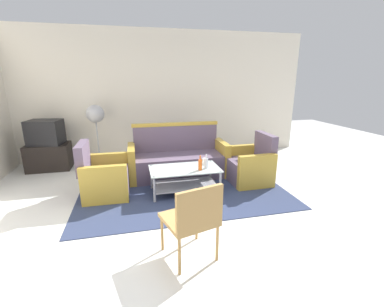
{
  "coord_description": "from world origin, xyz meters",
  "views": [
    {
      "loc": [
        -0.82,
        -3.0,
        1.79
      ],
      "look_at": [
        0.08,
        0.82,
        0.65
      ],
      "focal_mm": 24.47,
      "sensor_mm": 36.0,
      "label": 1
    }
  ],
  "objects_px": {
    "armchair_left": "(104,178)",
    "television": "(45,132)",
    "bottle_clear": "(206,163)",
    "tv_stand": "(49,157)",
    "coffee_table": "(185,176)",
    "cup": "(205,161)",
    "bottle_orange": "(200,165)",
    "couch": "(178,160)",
    "pedestal_fan": "(96,117)",
    "armchair_right": "(250,166)",
    "wicker_chair": "(193,217)"
  },
  "relations": [
    {
      "from": "couch",
      "to": "armchair_right",
      "type": "xyz_separation_m",
      "value": [
        1.18,
        -0.58,
        -0.03
      ]
    },
    {
      "from": "tv_stand",
      "to": "armchair_left",
      "type": "bearing_deg",
      "value": -52.42
    },
    {
      "from": "armchair_right",
      "to": "bottle_clear",
      "type": "bearing_deg",
      "value": 105.66
    },
    {
      "from": "bottle_clear",
      "to": "bottle_orange",
      "type": "bearing_deg",
      "value": -154.48
    },
    {
      "from": "armchair_right",
      "to": "pedestal_fan",
      "type": "bearing_deg",
      "value": 58.48
    },
    {
      "from": "couch",
      "to": "wicker_chair",
      "type": "height_order",
      "value": "couch"
    },
    {
      "from": "armchair_right",
      "to": "pedestal_fan",
      "type": "height_order",
      "value": "pedestal_fan"
    },
    {
      "from": "couch",
      "to": "pedestal_fan",
      "type": "height_order",
      "value": "pedestal_fan"
    },
    {
      "from": "tv_stand",
      "to": "pedestal_fan",
      "type": "relative_size",
      "value": 0.63
    },
    {
      "from": "television",
      "to": "pedestal_fan",
      "type": "relative_size",
      "value": 0.53
    },
    {
      "from": "wicker_chair",
      "to": "couch",
      "type": "bearing_deg",
      "value": 67.91
    },
    {
      "from": "armchair_right",
      "to": "cup",
      "type": "relative_size",
      "value": 8.5
    },
    {
      "from": "armchair_left",
      "to": "tv_stand",
      "type": "relative_size",
      "value": 1.06
    },
    {
      "from": "couch",
      "to": "armchair_left",
      "type": "height_order",
      "value": "couch"
    },
    {
      "from": "television",
      "to": "pedestal_fan",
      "type": "height_order",
      "value": "pedestal_fan"
    },
    {
      "from": "armchair_left",
      "to": "armchair_right",
      "type": "distance_m",
      "value": 2.46
    },
    {
      "from": "armchair_right",
      "to": "television",
      "type": "height_order",
      "value": "television"
    },
    {
      "from": "armchair_left",
      "to": "pedestal_fan",
      "type": "bearing_deg",
      "value": -170.88
    },
    {
      "from": "couch",
      "to": "cup",
      "type": "distance_m",
      "value": 0.74
    },
    {
      "from": "bottle_clear",
      "to": "armchair_left",
      "type": "bearing_deg",
      "value": 170.52
    },
    {
      "from": "cup",
      "to": "pedestal_fan",
      "type": "distance_m",
      "value": 2.53
    },
    {
      "from": "cup",
      "to": "wicker_chair",
      "type": "relative_size",
      "value": 0.12
    },
    {
      "from": "coffee_table",
      "to": "cup",
      "type": "bearing_deg",
      "value": 18.63
    },
    {
      "from": "armchair_left",
      "to": "bottle_orange",
      "type": "height_order",
      "value": "armchair_left"
    },
    {
      "from": "bottle_clear",
      "to": "tv_stand",
      "type": "distance_m",
      "value": 3.3
    },
    {
      "from": "wicker_chair",
      "to": "coffee_table",
      "type": "bearing_deg",
      "value": 65.89
    },
    {
      "from": "armchair_right",
      "to": "bottle_orange",
      "type": "bearing_deg",
      "value": 106.71
    },
    {
      "from": "armchair_left",
      "to": "television",
      "type": "bearing_deg",
      "value": -141.59
    },
    {
      "from": "bottle_orange",
      "to": "pedestal_fan",
      "type": "bearing_deg",
      "value": 131.67
    },
    {
      "from": "bottle_orange",
      "to": "television",
      "type": "bearing_deg",
      "value": 144.96
    },
    {
      "from": "coffee_table",
      "to": "wicker_chair",
      "type": "height_order",
      "value": "wicker_chair"
    },
    {
      "from": "armchair_right",
      "to": "pedestal_fan",
      "type": "xyz_separation_m",
      "value": [
        -2.69,
        1.59,
        0.73
      ]
    },
    {
      "from": "bottle_orange",
      "to": "television",
      "type": "distance_m",
      "value": 3.24
    },
    {
      "from": "bottle_clear",
      "to": "tv_stand",
      "type": "xyz_separation_m",
      "value": [
        -2.76,
        1.8,
        -0.24
      ]
    },
    {
      "from": "armchair_right",
      "to": "wicker_chair",
      "type": "height_order",
      "value": "armchair_right"
    },
    {
      "from": "bottle_orange",
      "to": "wicker_chair",
      "type": "height_order",
      "value": "wicker_chair"
    },
    {
      "from": "armchair_left",
      "to": "coffee_table",
      "type": "xyz_separation_m",
      "value": [
        1.25,
        -0.18,
        -0.02
      ]
    },
    {
      "from": "bottle_clear",
      "to": "couch",
      "type": "bearing_deg",
      "value": 109.4
    },
    {
      "from": "tv_stand",
      "to": "television",
      "type": "relative_size",
      "value": 1.2
    },
    {
      "from": "couch",
      "to": "television",
      "type": "distance_m",
      "value": 2.68
    },
    {
      "from": "bottle_clear",
      "to": "television",
      "type": "distance_m",
      "value": 3.31
    },
    {
      "from": "bottle_clear",
      "to": "pedestal_fan",
      "type": "relative_size",
      "value": 0.18
    },
    {
      "from": "tv_stand",
      "to": "pedestal_fan",
      "type": "xyz_separation_m",
      "value": [
        0.95,
        0.05,
        0.75
      ]
    },
    {
      "from": "coffee_table",
      "to": "armchair_left",
      "type": "bearing_deg",
      "value": 171.68
    },
    {
      "from": "armchair_right",
      "to": "television",
      "type": "relative_size",
      "value": 1.27
    },
    {
      "from": "television",
      "to": "wicker_chair",
      "type": "relative_size",
      "value": 0.79
    },
    {
      "from": "cup",
      "to": "tv_stand",
      "type": "height_order",
      "value": "tv_stand"
    },
    {
      "from": "pedestal_fan",
      "to": "wicker_chair",
      "type": "bearing_deg",
      "value": -70.2
    },
    {
      "from": "armchair_left",
      "to": "television",
      "type": "xyz_separation_m",
      "value": [
        -1.18,
        1.54,
        0.47
      ]
    },
    {
      "from": "tv_stand",
      "to": "television",
      "type": "distance_m",
      "value": 0.5
    }
  ]
}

